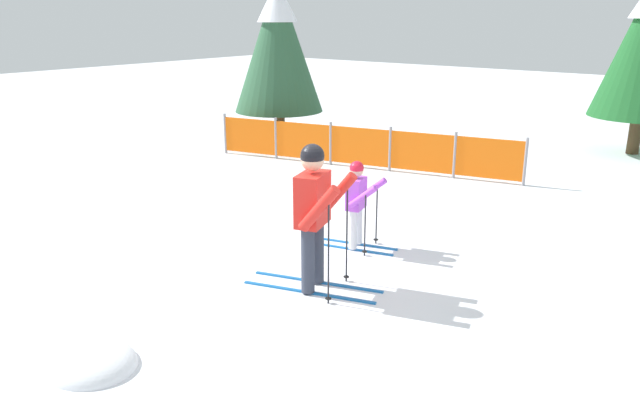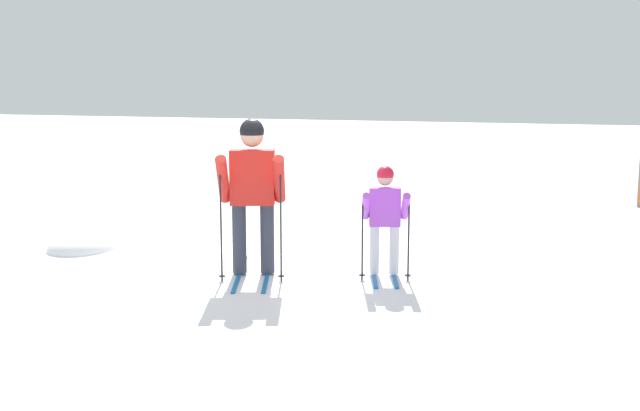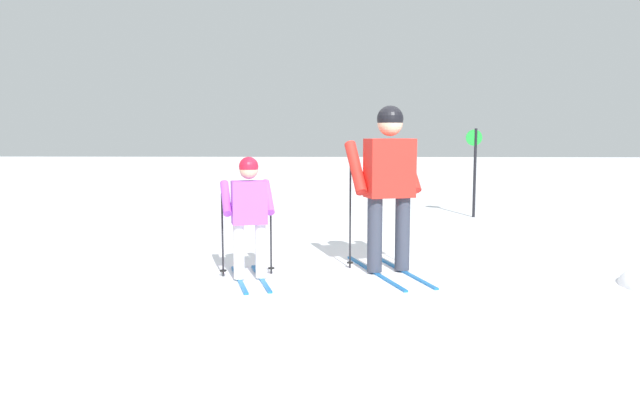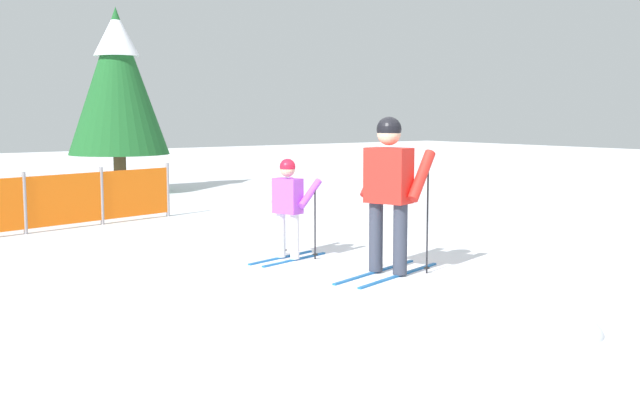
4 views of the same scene
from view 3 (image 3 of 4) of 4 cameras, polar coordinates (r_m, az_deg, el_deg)
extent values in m
plane|color=white|center=(6.69, 5.88, -6.22)|extent=(60.00, 60.00, 0.00)
cube|color=#1966B2|center=(6.70, 4.99, -6.11)|extent=(1.61, 0.55, 0.02)
cube|color=#1966B2|center=(6.82, 7.49, -5.91)|extent=(1.61, 0.55, 0.02)
cylinder|color=#333847|center=(6.62, 5.03, -2.68)|extent=(0.16, 0.16, 0.79)
cylinder|color=#333847|center=(6.74, 7.54, -2.55)|extent=(0.16, 0.16, 0.79)
cube|color=red|center=(6.60, 6.38, 3.42)|extent=(0.42, 0.55, 0.62)
cylinder|color=red|center=(6.68, 3.28, 3.48)|extent=(0.50, 0.27, 0.57)
cylinder|color=red|center=(6.90, 8.13, 3.53)|extent=(0.50, 0.27, 0.57)
sphere|color=#D8AD8C|center=(6.59, 6.43, 7.47)|extent=(0.26, 0.26, 0.26)
sphere|color=black|center=(6.59, 6.44, 7.88)|extent=(0.28, 0.28, 0.28)
cylinder|color=black|center=(6.83, 2.78, -0.67)|extent=(0.02, 0.02, 1.23)
cylinder|color=black|center=(6.92, 2.75, -5.24)|extent=(0.07, 0.07, 0.01)
cylinder|color=black|center=(7.06, 7.80, -0.48)|extent=(0.02, 0.02, 1.23)
cylinder|color=black|center=(7.16, 7.73, -4.90)|extent=(0.07, 0.07, 0.01)
cube|color=#1966B2|center=(6.41, -7.39, -6.72)|extent=(1.15, 0.36, 0.02)
cube|color=#1966B2|center=(6.44, -5.41, -6.64)|extent=(1.15, 0.36, 0.02)
cylinder|color=silver|center=(6.35, -7.43, -4.19)|extent=(0.11, 0.11, 0.56)
cylinder|color=silver|center=(6.38, -5.44, -4.12)|extent=(0.11, 0.11, 0.56)
cube|color=#B24CD8|center=(6.29, -6.49, 0.28)|extent=(0.28, 0.39, 0.43)
cylinder|color=#B24CD8|center=(6.43, -8.61, 0.68)|extent=(0.41, 0.19, 0.35)
cylinder|color=#B24CD8|center=(6.49, -4.79, 0.78)|extent=(0.41, 0.19, 0.35)
sphere|color=#D8AD8C|center=(6.26, -6.53, 3.26)|extent=(0.19, 0.19, 0.19)
sphere|color=red|center=(6.26, -6.54, 3.56)|extent=(0.20, 0.20, 0.20)
cylinder|color=black|center=(6.53, -8.90, -2.71)|extent=(0.02, 0.02, 0.87)
cylinder|color=black|center=(6.61, -8.84, -5.90)|extent=(0.07, 0.07, 0.01)
cylinder|color=black|center=(6.59, -4.51, -2.56)|extent=(0.02, 0.02, 0.87)
cylinder|color=black|center=(6.67, -4.48, -5.73)|extent=(0.07, 0.07, 0.01)
cylinder|color=black|center=(11.24, 13.97, 2.90)|extent=(0.05, 0.05, 1.55)
cylinder|color=green|center=(11.21, 13.90, 6.04)|extent=(0.04, 0.28, 0.28)
camera|label=1|loc=(12.51, 30.77, 13.63)|focal=35.00mm
camera|label=2|loc=(15.12, -9.11, 9.57)|focal=45.00mm
camera|label=4|loc=(7.24, 86.90, 2.92)|focal=45.00mm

